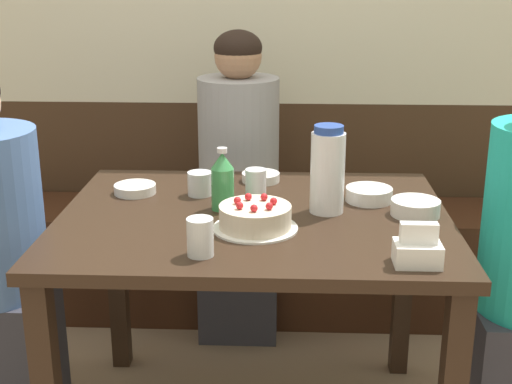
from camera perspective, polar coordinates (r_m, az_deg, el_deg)
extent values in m
cube|color=#3D2819|center=(3.12, 0.74, -0.53)|extent=(4.80, 0.04, 0.85)
cube|color=#381E11|center=(2.98, 0.59, -5.49)|extent=(2.62, 0.38, 0.45)
cube|color=black|center=(2.03, -0.16, -2.24)|extent=(1.11, 0.86, 0.03)
cube|color=black|center=(2.59, -11.02, -6.70)|extent=(0.06, 0.06, 0.69)
cube|color=black|center=(2.56, 11.69, -7.10)|extent=(0.06, 0.06, 0.69)
cylinder|color=white|center=(1.91, -0.07, -2.90)|extent=(0.23, 0.23, 0.01)
cylinder|color=beige|center=(1.90, -0.07, -1.96)|extent=(0.19, 0.19, 0.06)
sphere|color=red|center=(1.86, -1.32, -1.09)|extent=(0.02, 0.02, 0.02)
sphere|color=red|center=(1.84, -0.16, -1.31)|extent=(0.02, 0.02, 0.02)
sphere|color=red|center=(1.86, 1.07, -1.14)|extent=(0.02, 0.02, 0.02)
sphere|color=red|center=(1.90, 1.41, -0.73)|extent=(0.02, 0.02, 0.02)
sphere|color=red|center=(1.93, 0.65, -0.40)|extent=(0.02, 0.02, 0.02)
sphere|color=red|center=(1.93, -0.62, -0.38)|extent=(0.02, 0.02, 0.02)
sphere|color=red|center=(1.90, -1.50, -0.68)|extent=(0.02, 0.02, 0.02)
cylinder|color=white|center=(2.02, 5.74, 1.52)|extent=(0.10, 0.10, 0.23)
cylinder|color=#28479E|center=(1.99, 5.85, 5.02)|extent=(0.08, 0.08, 0.02)
cylinder|color=#388E4C|center=(2.05, -2.68, 0.24)|extent=(0.07, 0.07, 0.12)
cone|color=#388E4C|center=(2.03, -2.72, 2.52)|extent=(0.07, 0.07, 0.05)
cylinder|color=silver|center=(2.02, -2.73, 3.36)|extent=(0.03, 0.03, 0.01)
cube|color=white|center=(1.73, 12.78, -4.84)|extent=(0.11, 0.08, 0.05)
cube|color=white|center=(1.71, 12.90, -3.22)|extent=(0.09, 0.03, 0.05)
cylinder|color=white|center=(2.16, 9.02, -0.19)|extent=(0.14, 0.14, 0.04)
cylinder|color=white|center=(2.24, -9.65, 0.25)|extent=(0.13, 0.13, 0.03)
cylinder|color=white|center=(2.06, 12.63, -1.22)|extent=(0.14, 0.14, 0.04)
cylinder|color=white|center=(2.33, 0.38, 1.20)|extent=(0.12, 0.12, 0.03)
cylinder|color=silver|center=(2.19, -4.51, 0.68)|extent=(0.08, 0.08, 0.07)
cylinder|color=silver|center=(1.74, -4.49, -3.61)|extent=(0.07, 0.07, 0.10)
cylinder|color=silver|center=(2.12, -0.03, 0.54)|extent=(0.06, 0.06, 0.10)
cube|color=#33333D|center=(2.86, -1.32, -6.60)|extent=(0.30, 0.34, 0.45)
cylinder|color=#99999E|center=(2.69, -1.39, 3.23)|extent=(0.30, 0.30, 0.56)
sphere|color=#A87A5B|center=(2.62, -1.45, 10.81)|extent=(0.17, 0.17, 0.17)
ellipsoid|color=black|center=(2.62, -1.46, 11.46)|extent=(0.18, 0.18, 0.13)
cube|color=#33333D|center=(2.46, -19.81, -12.07)|extent=(0.34, 0.30, 0.45)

